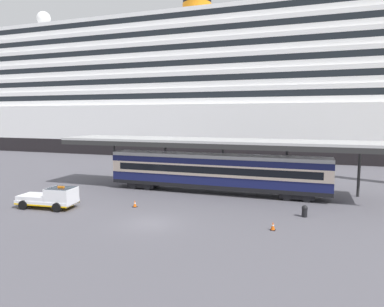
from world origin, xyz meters
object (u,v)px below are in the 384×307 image
object	(u,v)px
quay_bollard	(305,211)
service_truck	(52,197)
cruise_ship	(211,94)
traffic_cone_near	(273,226)
traffic_cone_mid	(135,204)
train_carriage	(216,171)

from	to	relation	value
quay_bollard	service_truck	bearing A→B (deg)	-168.07
cruise_ship	traffic_cone_near	bearing A→B (deg)	-69.69
cruise_ship	traffic_cone_near	world-z (taller)	cruise_ship
cruise_ship	service_truck	bearing A→B (deg)	-89.42
service_truck	quay_bollard	size ratio (longest dim) A/B	5.59
traffic_cone_mid	quay_bollard	distance (m)	14.48
service_truck	traffic_cone_near	distance (m)	19.00
train_carriage	service_truck	size ratio (longest dim) A/B	4.29
cruise_ship	service_truck	xyz separation A→B (m)	(0.54, -53.04, -12.03)
cruise_ship	service_truck	size ratio (longest dim) A/B	30.99
cruise_ship	service_truck	distance (m)	54.39
cruise_ship	quay_bollard	world-z (taller)	cruise_ship
train_carriage	traffic_cone_mid	bearing A→B (deg)	-124.11
service_truck	traffic_cone_mid	bearing A→B (deg)	21.82
service_truck	cruise_ship	bearing A→B (deg)	90.58
train_carriage	traffic_cone_near	size ratio (longest dim) A/B	36.76
cruise_ship	traffic_cone_mid	size ratio (longest dim) A/B	269.70
traffic_cone_near	traffic_cone_mid	xyz separation A→B (m)	(-12.29, 2.38, -0.00)
cruise_ship	train_carriage	world-z (taller)	cruise_ship
train_carriage	traffic_cone_near	distance (m)	12.54
quay_bollard	train_carriage	bearing A→B (deg)	146.13
cruise_ship	service_truck	world-z (taller)	cruise_ship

